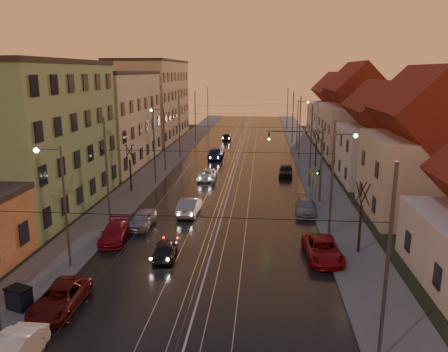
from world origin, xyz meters
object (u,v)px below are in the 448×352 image
(driving_car_4, at_px, (227,137))
(parked_left_1, at_px, (60,298))
(driving_car_2, at_px, (207,174))
(parked_right_2, at_px, (286,171))
(street_lamp_3, at_px, (299,120))
(driving_car_1, at_px, (189,206))
(dumpster, at_px, (19,299))
(driving_car_0, at_px, (165,249))
(parked_left_3, at_px, (143,219))
(parked_right_1, at_px, (306,207))
(parked_left_2, at_px, (115,232))
(parked_right_0, at_px, (323,249))
(street_lamp_0, at_px, (60,195))
(street_lamp_1, at_px, (337,172))
(traffic_light_mast, at_px, (311,156))
(street_lamp_2, at_px, (162,133))
(driving_car_3, at_px, (216,153))

(driving_car_4, bearing_deg, parked_left_1, 78.65)
(driving_car_2, bearing_deg, parked_right_2, -167.40)
(street_lamp_3, xyz_separation_m, driving_car_1, (-12.06, -32.49, -4.13))
(driving_car_1, bearing_deg, dumpster, 70.10)
(driving_car_0, height_order, parked_left_3, parked_left_3)
(parked_left_3, height_order, parked_right_1, parked_left_3)
(parked_left_2, bearing_deg, parked_right_0, -14.39)
(street_lamp_0, distance_m, parked_right_2, 31.10)
(driving_car_0, bearing_deg, street_lamp_1, -158.93)
(street_lamp_0, relative_size, dumpster, 6.67)
(street_lamp_1, relative_size, street_lamp_3, 1.00)
(parked_left_3, xyz_separation_m, parked_right_2, (12.48, 18.80, 0.02))
(parked_left_1, distance_m, parked_right_1, 22.70)
(dumpster, bearing_deg, traffic_light_mast, 70.90)
(parked_left_3, bearing_deg, parked_left_2, -110.43)
(parked_left_2, distance_m, dumpster, 10.21)
(street_lamp_3, relative_size, dumpster, 6.67)
(street_lamp_1, height_order, parked_left_3, street_lamp_1)
(street_lamp_1, distance_m, driving_car_0, 14.16)
(parked_right_1, bearing_deg, street_lamp_2, 140.28)
(street_lamp_3, xyz_separation_m, parked_right_1, (-1.76, -31.44, -4.26))
(parked_left_1, relative_size, parked_right_2, 1.13)
(parked_left_3, bearing_deg, parked_right_2, 58.63)
(parked_left_1, bearing_deg, driving_car_2, 81.67)
(street_lamp_3, distance_m, driving_car_0, 43.81)
(parked_left_2, height_order, parked_right_0, parked_right_0)
(parked_right_0, bearing_deg, street_lamp_0, -174.08)
(street_lamp_2, height_order, driving_car_2, street_lamp_2)
(street_lamp_2, relative_size, dumpster, 6.67)
(driving_car_4, height_order, dumpster, driving_car_4)
(parked_right_1, bearing_deg, parked_right_0, -85.04)
(street_lamp_2, relative_size, driving_car_3, 1.47)
(driving_car_0, relative_size, driving_car_3, 0.67)
(street_lamp_0, bearing_deg, parked_right_2, 60.05)
(parked_left_2, xyz_separation_m, parked_left_3, (1.29, 3.08, 0.02))
(driving_car_0, bearing_deg, driving_car_2, -94.99)
(driving_car_1, relative_size, driving_car_3, 0.85)
(parked_left_2, bearing_deg, street_lamp_3, 60.01)
(traffic_light_mast, height_order, driving_car_4, traffic_light_mast)
(street_lamp_3, relative_size, driving_car_4, 2.06)
(parked_right_0, xyz_separation_m, parked_right_1, (-0.25, 9.69, -0.05))
(driving_car_2, distance_m, parked_left_1, 29.46)
(traffic_light_mast, height_order, parked_right_0, traffic_light_mast)
(street_lamp_1, xyz_separation_m, driving_car_2, (-12.06, 16.27, -4.24))
(traffic_light_mast, distance_m, driving_car_4, 39.79)
(street_lamp_1, relative_size, parked_left_1, 1.76)
(street_lamp_3, bearing_deg, driving_car_4, 140.84)
(street_lamp_1, relative_size, parked_right_0, 1.63)
(parked_right_0, distance_m, parked_right_1, 9.69)
(street_lamp_0, bearing_deg, parked_right_0, 9.76)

